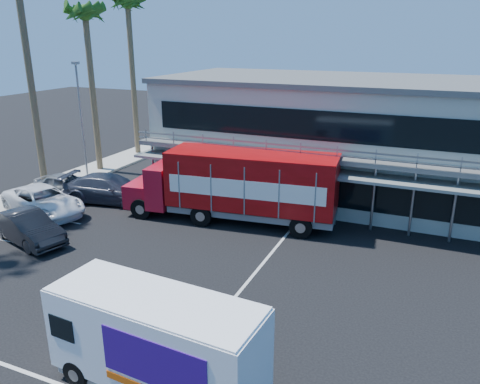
% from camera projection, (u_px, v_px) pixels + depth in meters
% --- Properties ---
extents(ground, '(120.00, 120.00, 0.00)m').
position_uv_depth(ground, '(185.00, 292.00, 18.66)').
color(ground, black).
rests_on(ground, ground).
extents(building, '(22.40, 12.00, 7.30)m').
position_uv_depth(building, '(342.00, 137.00, 29.39)').
color(building, '#A3A89A').
rests_on(building, ground).
extents(curb_strip, '(3.00, 32.00, 0.16)m').
position_uv_depth(curb_strip, '(24.00, 197.00, 29.46)').
color(curb_strip, '#A5A399').
rests_on(curb_strip, ground).
extents(palm_e, '(2.80, 2.80, 12.25)m').
position_uv_depth(palm_e, '(86.00, 23.00, 32.10)').
color(palm_e, brown).
rests_on(palm_e, ground).
extents(palm_f, '(2.80, 2.80, 13.25)m').
position_uv_depth(palm_f, '(128.00, 12.00, 36.76)').
color(palm_f, brown).
rests_on(palm_f, ground).
extents(light_pole_far, '(0.50, 0.25, 8.09)m').
position_uv_depth(light_pole_far, '(81.00, 116.00, 32.11)').
color(light_pole_far, gray).
rests_on(light_pole_far, ground).
extents(red_truck, '(11.86, 3.97, 3.92)m').
position_uv_depth(red_truck, '(237.00, 184.00, 25.12)').
color(red_truck, '#B40E20').
rests_on(red_truck, ground).
extents(white_van, '(6.34, 2.54, 3.04)m').
position_uv_depth(white_van, '(156.00, 342.00, 13.05)').
color(white_van, white).
rests_on(white_van, ground).
extents(parked_car_b, '(4.94, 2.84, 1.54)m').
position_uv_depth(parked_car_b, '(28.00, 227.00, 23.00)').
color(parked_car_b, black).
rests_on(parked_car_b, ground).
extents(parked_car_c, '(6.17, 4.14, 1.57)m').
position_uv_depth(parked_car_c, '(43.00, 201.00, 26.59)').
color(parked_car_c, white).
rests_on(parked_car_c, ground).
extents(parked_car_d, '(6.14, 3.34, 1.69)m').
position_uv_depth(parked_car_d, '(110.00, 189.00, 28.56)').
color(parked_car_d, '#323543').
rests_on(parked_car_d, ground).
extents(parked_car_e, '(4.52, 1.92, 1.52)m').
position_uv_depth(parked_car_e, '(67.00, 186.00, 29.35)').
color(parked_car_e, slate).
rests_on(parked_car_e, ground).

